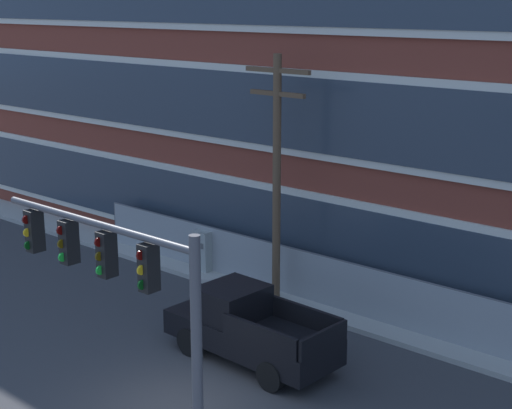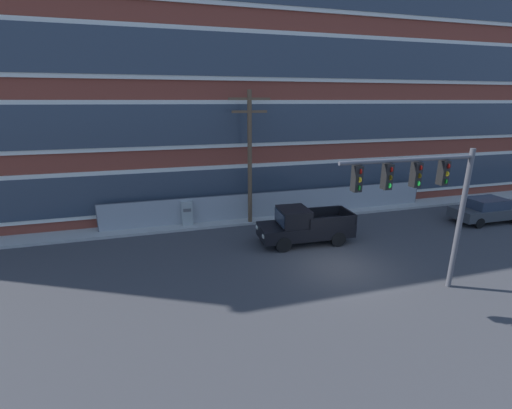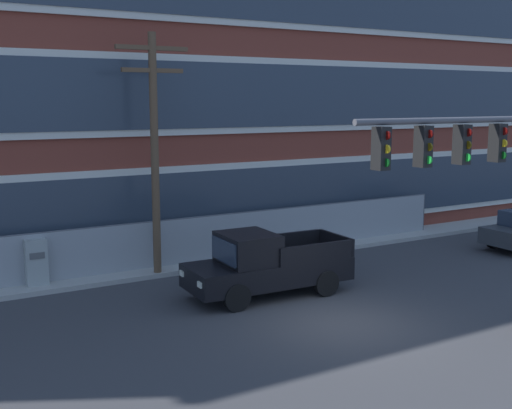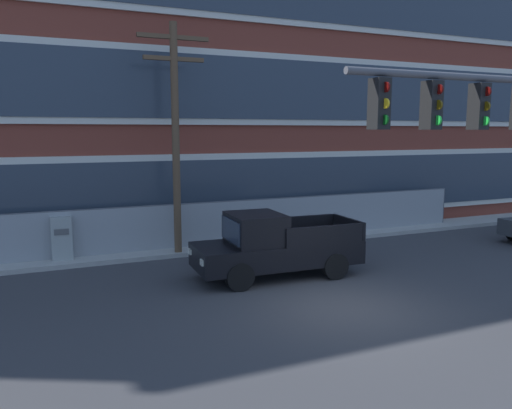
{
  "view_description": "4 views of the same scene",
  "coord_description": "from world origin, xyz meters",
  "views": [
    {
      "loc": [
        12.58,
        -11.59,
        9.58
      ],
      "look_at": [
        -1.87,
        5.14,
        3.8
      ],
      "focal_mm": 55.0,
      "sensor_mm": 36.0,
      "label": 1
    },
    {
      "loc": [
        -7.65,
        -12.71,
        7.43
      ],
      "look_at": [
        -2.53,
        5.4,
        1.69
      ],
      "focal_mm": 24.0,
      "sensor_mm": 36.0,
      "label": 2
    },
    {
      "loc": [
        -10.22,
        -12.88,
        5.87
      ],
      "look_at": [
        -0.65,
        3.47,
        2.79
      ],
      "focal_mm": 45.0,
      "sensor_mm": 36.0,
      "label": 3
    },
    {
      "loc": [
        -6.85,
        -10.1,
        4.41
      ],
      "look_at": [
        -0.48,
        4.59,
        2.05
      ],
      "focal_mm": 35.0,
      "sensor_mm": 36.0,
      "label": 4
    }
  ],
  "objects": [
    {
      "name": "electrical_cabinet",
      "position": [
        -6.32,
        7.43,
        0.81
      ],
      "size": [
        0.66,
        0.54,
        1.62
      ],
      "color": "#939993",
      "rests_on": "ground"
    },
    {
      "name": "brick_mill_building",
      "position": [
        0.63,
        12.55,
        9.98
      ],
      "size": [
        52.56,
        9.09,
        19.93
      ],
      "color": "brown",
      "rests_on": "ground"
    },
    {
      "name": "chain_link_fence",
      "position": [
        -0.52,
        7.54,
        0.91
      ],
      "size": [
        21.81,
        0.06,
        1.79
      ],
      "color": "gray",
      "rests_on": "ground"
    },
    {
      "name": "utility_pole_near_corner",
      "position": [
        -2.51,
        6.86,
        4.46
      ],
      "size": [
        2.43,
        0.26,
        8.02
      ],
      "color": "brown",
      "rests_on": "ground"
    },
    {
      "name": "sidewalk_building_side",
      "position": [
        0.0,
        7.47,
        0.08
      ],
      "size": [
        80.0,
        1.67,
        0.16
      ],
      "primitive_type": "cube",
      "color": "#9E9B93",
      "rests_on": "ground"
    },
    {
      "name": "ground_plane",
      "position": [
        0.0,
        0.0,
        0.0
      ],
      "size": [
        160.0,
        160.0,
        0.0
      ],
      "primitive_type": "plane",
      "color": "#38383A"
    },
    {
      "name": "traffic_signal_mast",
      "position": [
        1.59,
        -2.7,
        4.29
      ],
      "size": [
        5.59,
        0.43,
        5.74
      ],
      "color": "#4C4C51",
      "rests_on": "ground"
    },
    {
      "name": "pickup_truck_black",
      "position": [
        -0.49,
        3.2,
        0.94
      ],
      "size": [
        5.17,
        2.15,
        1.99
      ],
      "color": "black",
      "rests_on": "ground"
    }
  ]
}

